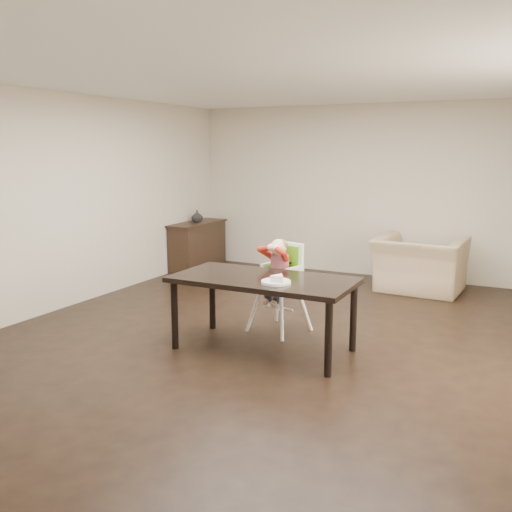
{
  "coord_description": "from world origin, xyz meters",
  "views": [
    {
      "loc": [
        2.37,
        -5.37,
        2.01
      ],
      "look_at": [
        -0.26,
        -0.12,
        0.9
      ],
      "focal_mm": 40.0,
      "sensor_mm": 36.0,
      "label": 1
    }
  ],
  "objects_px": {
    "dining_table": "(264,285)",
    "high_chair": "(281,266)",
    "armchair": "(420,255)",
    "sideboard": "(198,245)"
  },
  "relations": [
    {
      "from": "armchair",
      "to": "sideboard",
      "type": "xyz_separation_m",
      "value": [
        -3.68,
        -0.06,
        -0.12
      ]
    },
    {
      "from": "dining_table",
      "to": "sideboard",
      "type": "distance_m",
      "value": 4.15
    },
    {
      "from": "dining_table",
      "to": "high_chair",
      "type": "xyz_separation_m",
      "value": [
        -0.1,
        0.65,
        0.06
      ]
    },
    {
      "from": "high_chair",
      "to": "sideboard",
      "type": "distance_m",
      "value": 3.62
    },
    {
      "from": "high_chair",
      "to": "armchair",
      "type": "distance_m",
      "value": 2.73
    },
    {
      "from": "dining_table",
      "to": "sideboard",
      "type": "bearing_deg",
      "value": 131.49
    },
    {
      "from": "dining_table",
      "to": "armchair",
      "type": "relative_size",
      "value": 1.51
    },
    {
      "from": "dining_table",
      "to": "armchair",
      "type": "bearing_deg",
      "value": 73.62
    },
    {
      "from": "dining_table",
      "to": "high_chair",
      "type": "relative_size",
      "value": 1.73
    },
    {
      "from": "sideboard",
      "to": "dining_table",
      "type": "bearing_deg",
      "value": -48.51
    }
  ]
}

